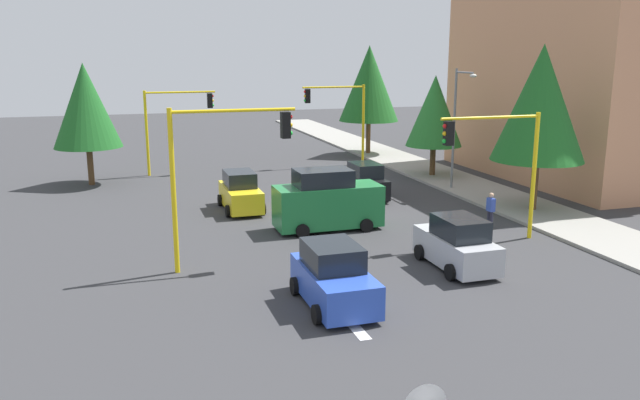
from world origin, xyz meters
name	(u,v)px	position (x,y,z in m)	size (l,w,h in m)	color
ground_plane	(323,218)	(0.00, 0.00, 0.00)	(120.00, 120.00, 0.00)	#353538
sidewalk_kerb	(462,184)	(-5.00, 10.50, 0.07)	(80.00, 4.00, 0.15)	gray
lane_arrow_near	(344,314)	(11.51, -3.00, 0.01)	(2.40, 1.10, 1.10)	silver
apartment_block	(576,69)	(-5.53, 18.50, 6.88)	(16.93, 9.30, 13.74)	tan
traffic_signal_near_left	(498,152)	(6.00, 5.66, 3.86)	(0.36, 4.59, 5.43)	yellow
traffic_signal_far_right	(175,115)	(-14.00, -5.67, 3.91)	(0.36, 4.59, 5.52)	yellow
traffic_signal_far_left	(340,109)	(-14.00, 5.70, 4.03)	(0.36, 4.59, 5.69)	yellow
traffic_signal_near_right	(222,156)	(6.00, -5.74, 4.22)	(0.36, 4.59, 5.98)	yellow
street_lamp_curbside	(458,116)	(-3.61, 9.20, 4.35)	(2.15, 0.28, 7.00)	slate
tree_opposite_side	(86,106)	(-12.00, -11.00, 4.79)	(4.00, 4.00, 7.31)	brown
tree_roadside_far	(369,84)	(-18.00, 9.50, 5.55)	(4.61, 4.61, 8.45)	brown
tree_roadside_near	(540,103)	(2.00, 10.50, 5.45)	(4.53, 4.53, 8.29)	brown
tree_roadside_mid	(435,111)	(-8.00, 10.00, 4.26)	(3.58, 3.58, 6.51)	brown
delivery_van_green	(327,202)	(2.00, -0.43, 1.28)	(2.22, 4.80, 2.77)	#1E7238
car_black	(364,182)	(-3.51, 3.51, 0.90)	(3.82, 1.93, 1.98)	black
car_blue	(334,278)	(10.64, -3.03, 0.90)	(4.02, 2.12, 1.98)	blue
car_yellow	(240,193)	(-2.83, -3.51, 0.90)	(4.02, 1.95, 1.98)	yellow
car_silver	(457,245)	(8.59, 2.49, 0.90)	(3.94, 1.98, 1.98)	#B2B5BA
pedestrian_crossing	(491,210)	(4.25, 6.62, 0.91)	(0.40, 0.24, 1.70)	#262638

